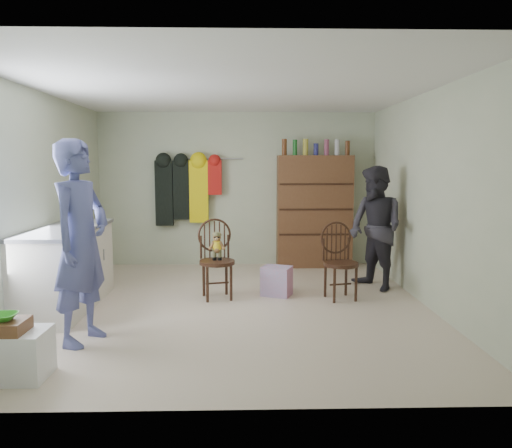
{
  "coord_description": "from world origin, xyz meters",
  "views": [
    {
      "loc": [
        0.1,
        -5.72,
        1.66
      ],
      "look_at": [
        0.25,
        0.2,
        0.95
      ],
      "focal_mm": 35.0,
      "sensor_mm": 36.0,
      "label": 1
    }
  ],
  "objects_px": {
    "chair_far": "(339,258)",
    "dresser": "(314,211)",
    "chair_front": "(216,254)",
    "counter": "(66,268)"
  },
  "relations": [
    {
      "from": "chair_front",
      "to": "dresser",
      "type": "xyz_separation_m",
      "value": [
        1.49,
        1.9,
        0.36
      ]
    },
    {
      "from": "chair_front",
      "to": "chair_far",
      "type": "height_order",
      "value": "chair_front"
    },
    {
      "from": "counter",
      "to": "chair_far",
      "type": "distance_m",
      "value": 3.25
    },
    {
      "from": "chair_front",
      "to": "dresser",
      "type": "height_order",
      "value": "dresser"
    },
    {
      "from": "dresser",
      "to": "chair_far",
      "type": "bearing_deg",
      "value": -89.01
    },
    {
      "from": "chair_far",
      "to": "dresser",
      "type": "relative_size",
      "value": 0.46
    },
    {
      "from": "chair_front",
      "to": "dresser",
      "type": "distance_m",
      "value": 2.44
    },
    {
      "from": "counter",
      "to": "dresser",
      "type": "relative_size",
      "value": 0.9
    },
    {
      "from": "counter",
      "to": "chair_front",
      "type": "relative_size",
      "value": 1.89
    },
    {
      "from": "chair_far",
      "to": "dresser",
      "type": "distance_m",
      "value": 2.01
    }
  ]
}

